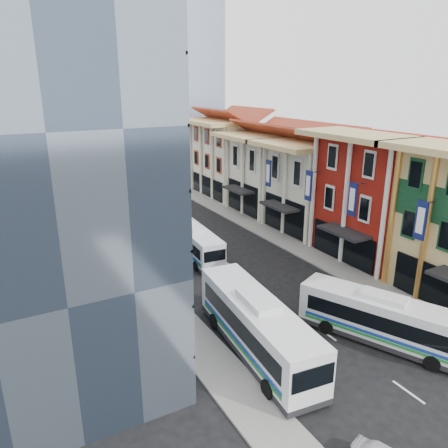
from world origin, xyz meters
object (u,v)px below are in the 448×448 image
office_tower (16,112)px  bus_right (381,318)px  bus_left_far (194,241)px  bus_left_near (257,325)px

office_tower → bus_right: office_tower is taller
bus_left_far → office_tower: bearing=-153.1°
bus_right → bus_left_far: bearing=78.6°
office_tower → bus_left_near: bearing=-42.5°
office_tower → bus_right: size_ratio=2.72×
office_tower → bus_left_near: 20.30m
bus_left_near → bus_right: (8.00, -2.97, -0.24)m
office_tower → bus_right: (19.50, -13.52, -13.23)m
office_tower → bus_left_far: office_tower is taller
bus_left_far → bus_right: (4.50, -19.81, 0.12)m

